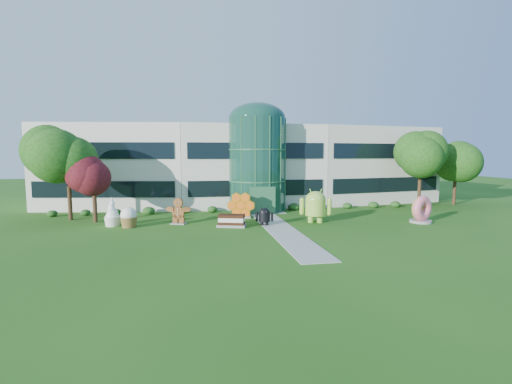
{
  "coord_description": "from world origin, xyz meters",
  "views": [
    {
      "loc": [
        -7.17,
        -27.12,
        6.14
      ],
      "look_at": [
        -1.2,
        6.0,
        2.6
      ],
      "focal_mm": 26.0,
      "sensor_mm": 36.0,
      "label": 1
    }
  ],
  "objects": [
    {
      "name": "froyo",
      "position": [
        -13.65,
        5.43,
        1.21
      ],
      "size": [
        1.78,
        1.78,
        2.41
      ],
      "primitive_type": null,
      "rotation": [
        0.0,
        0.0,
        0.32
      ],
      "color": "white",
      "rests_on": "ground"
    },
    {
      "name": "donut",
      "position": [
        12.96,
        2.19,
        1.22
      ],
      "size": [
        2.6,
        1.94,
        2.44
      ],
      "primitive_type": null,
      "rotation": [
        0.0,
        0.0,
        0.4
      ],
      "color": "#FF617E",
      "rests_on": "ground"
    },
    {
      "name": "android_black",
      "position": [
        -0.97,
        3.32,
        0.89
      ],
      "size": [
        1.75,
        1.36,
        1.78
      ],
      "primitive_type": null,
      "rotation": [
        0.0,
        0.0,
        -0.22
      ],
      "color": "black",
      "rests_on": "ground"
    },
    {
      "name": "trees_backdrop",
      "position": [
        0.0,
        13.0,
        4.2
      ],
      "size": [
        52.0,
        8.0,
        8.4
      ],
      "primitive_type": null,
      "color": "#184010",
      "rests_on": "ground"
    },
    {
      "name": "gingerbread",
      "position": [
        -8.17,
        5.34,
        1.15
      ],
      "size": [
        2.67,
        1.76,
        2.3
      ],
      "primitive_type": null,
      "rotation": [
        0.0,
        0.0,
        -0.35
      ],
      "color": "brown",
      "rests_on": "ground"
    },
    {
      "name": "atrium",
      "position": [
        0.0,
        12.0,
        4.9
      ],
      "size": [
        6.0,
        6.0,
        9.8
      ],
      "primitive_type": "cylinder",
      "color": "#194738",
      "rests_on": "ground"
    },
    {
      "name": "cupcake",
      "position": [
        -12.19,
        4.55,
        0.85
      ],
      "size": [
        1.47,
        1.47,
        1.71
      ],
      "primitive_type": null,
      "rotation": [
        0.0,
        0.0,
        0.03
      ],
      "color": "white",
      "rests_on": "ground"
    },
    {
      "name": "honeycomb",
      "position": [
        -2.38,
        7.52,
        1.09
      ],
      "size": [
        2.92,
        1.59,
        2.18
      ],
      "primitive_type": null,
      "rotation": [
        0.0,
        0.0,
        -0.23
      ],
      "color": "orange",
      "rests_on": "ground"
    },
    {
      "name": "ice_cream_sandwich",
      "position": [
        -3.77,
        3.28,
        0.52
      ],
      "size": [
        2.59,
        1.81,
        1.05
      ],
      "primitive_type": null,
      "rotation": [
        0.0,
        0.0,
        -0.29
      ],
      "color": "black",
      "rests_on": "ground"
    },
    {
      "name": "ground",
      "position": [
        0.0,
        0.0,
        0.0
      ],
      "size": [
        140.0,
        140.0,
        0.0
      ],
      "primitive_type": "plane",
      "color": "#215114",
      "rests_on": "ground"
    },
    {
      "name": "android_green",
      "position": [
        3.76,
        3.87,
        1.65
      ],
      "size": [
        3.37,
        2.76,
        3.3
      ],
      "primitive_type": null,
      "rotation": [
        0.0,
        0.0,
        -0.32
      ],
      "color": "#97C73F",
      "rests_on": "ground"
    },
    {
      "name": "walkway",
      "position": [
        0.0,
        2.0,
        0.02
      ],
      "size": [
        2.4,
        20.0,
        0.04
      ],
      "primitive_type": "cube",
      "color": "#9E9E93",
      "rests_on": "ground"
    },
    {
      "name": "building",
      "position": [
        0.0,
        18.0,
        4.65
      ],
      "size": [
        46.0,
        15.0,
        9.3
      ],
      "primitive_type": null,
      "color": "beige",
      "rests_on": "ground"
    },
    {
      "name": "tree_red",
      "position": [
        -15.5,
        7.5,
        3.0
      ],
      "size": [
        4.0,
        4.0,
        6.0
      ],
      "primitive_type": null,
      "color": "#3F0C14",
      "rests_on": "ground"
    }
  ]
}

